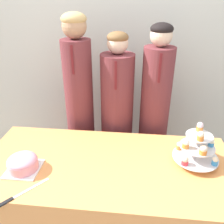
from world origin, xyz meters
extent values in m
cube|color=silver|center=(0.00, 1.46, 1.35)|extent=(9.00, 0.06, 2.70)
cube|color=#EF9951|center=(0.00, 0.39, 0.35)|extent=(1.70, 0.78, 0.70)
cube|color=white|center=(-0.52, 0.27, 0.71)|extent=(0.20, 0.20, 0.01)
cylinder|color=pink|center=(-0.52, 0.27, 0.74)|extent=(0.19, 0.19, 0.06)
ellipsoid|color=pink|center=(-0.52, 0.27, 0.78)|extent=(0.18, 0.18, 0.07)
cube|color=silver|center=(-0.40, 0.12, 0.70)|extent=(0.15, 0.18, 0.00)
cube|color=black|center=(-0.51, 0.00, 0.70)|extent=(0.08, 0.09, 0.01)
cylinder|color=silver|center=(0.58, 0.46, 0.81)|extent=(0.02, 0.02, 0.21)
cylinder|color=silver|center=(0.58, 0.46, 0.74)|extent=(0.30, 0.30, 0.01)
cylinder|color=silver|center=(0.58, 0.46, 0.83)|extent=(0.22, 0.22, 0.01)
cylinder|color=silver|center=(0.58, 0.46, 0.91)|extent=(0.17, 0.17, 0.01)
cylinder|color=#E5333D|center=(0.50, 0.38, 0.76)|extent=(0.04, 0.04, 0.03)
sphere|color=beige|center=(0.50, 0.38, 0.78)|extent=(0.04, 0.04, 0.04)
cylinder|color=#3893DB|center=(0.68, 0.39, 0.76)|extent=(0.04, 0.04, 0.03)
sphere|color=#F4E5C6|center=(0.68, 0.39, 0.79)|extent=(0.04, 0.04, 0.04)
cylinder|color=#4CB766|center=(0.65, 0.56, 0.76)|extent=(0.04, 0.04, 0.03)
sphere|color=#F4E5C6|center=(0.65, 0.56, 0.78)|extent=(0.04, 0.04, 0.04)
cylinder|color=orange|center=(0.49, 0.54, 0.76)|extent=(0.04, 0.04, 0.03)
sphere|color=#F4E5C6|center=(0.49, 0.54, 0.78)|extent=(0.04, 0.04, 0.04)
cylinder|color=#3893DB|center=(0.67, 0.47, 0.84)|extent=(0.04, 0.04, 0.02)
sphere|color=white|center=(0.67, 0.47, 0.86)|extent=(0.03, 0.03, 0.03)
cylinder|color=yellow|center=(0.57, 0.55, 0.84)|extent=(0.04, 0.04, 0.03)
sphere|color=#F4E5C6|center=(0.57, 0.55, 0.87)|extent=(0.04, 0.04, 0.04)
cylinder|color=orange|center=(0.50, 0.44, 0.84)|extent=(0.04, 0.04, 0.03)
sphere|color=white|center=(0.50, 0.44, 0.87)|extent=(0.04, 0.04, 0.04)
cylinder|color=orange|center=(0.60, 0.38, 0.84)|extent=(0.05, 0.05, 0.03)
sphere|color=#F4E5C6|center=(0.60, 0.38, 0.87)|extent=(0.04, 0.04, 0.04)
cylinder|color=orange|center=(0.57, 0.41, 0.93)|extent=(0.04, 0.04, 0.03)
sphere|color=#F4E5C6|center=(0.57, 0.41, 0.96)|extent=(0.04, 0.04, 0.04)
cylinder|color=orange|center=(0.59, 0.52, 0.93)|extent=(0.04, 0.04, 0.03)
sphere|color=silver|center=(0.59, 0.52, 0.95)|extent=(0.04, 0.04, 0.04)
cylinder|color=brown|center=(-0.31, 0.99, 0.70)|extent=(0.24, 0.24, 1.39)
sphere|color=tan|center=(-0.31, 0.99, 1.49)|extent=(0.19, 0.19, 0.19)
ellipsoid|color=tan|center=(-0.31, 0.99, 1.54)|extent=(0.19, 0.19, 0.10)
cube|color=maroon|center=(-0.31, 0.87, 1.26)|extent=(0.02, 0.01, 0.22)
cylinder|color=brown|center=(0.02, 0.99, 0.64)|extent=(0.28, 0.28, 1.28)
sphere|color=beige|center=(0.02, 0.99, 1.37)|extent=(0.16, 0.16, 0.16)
ellipsoid|color=brown|center=(0.02, 0.99, 1.41)|extent=(0.17, 0.17, 0.09)
cube|color=maroon|center=(0.02, 0.85, 1.15)|extent=(0.02, 0.01, 0.22)
cylinder|color=brown|center=(0.34, 0.99, 0.67)|extent=(0.25, 0.25, 1.35)
sphere|color=beige|center=(0.34, 0.99, 1.43)|extent=(0.17, 0.17, 0.17)
ellipsoid|color=black|center=(0.34, 0.99, 1.48)|extent=(0.17, 0.17, 0.09)
cube|color=maroon|center=(0.34, 0.86, 1.22)|extent=(0.02, 0.01, 0.22)
camera|label=1|loc=(0.17, -0.85, 1.72)|focal=38.00mm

